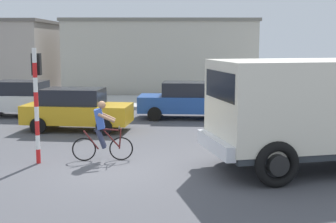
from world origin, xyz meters
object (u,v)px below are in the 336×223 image
(cyclist, at_px, (102,131))
(car_far_side, at_px, (19,98))
(truck_foreground, at_px, (313,107))
(car_white_mid, at_px, (186,100))
(car_red_near, at_px, (77,109))
(traffic_light_pole, at_px, (36,89))

(cyclist, distance_m, car_far_side, 9.42)
(truck_foreground, xyz_separation_m, cyclist, (-5.65, 0.94, -0.80))
(cyclist, bearing_deg, car_white_mid, 70.24)
(cyclist, relative_size, car_red_near, 0.41)
(traffic_light_pole, relative_size, car_far_side, 0.77)
(truck_foreground, relative_size, car_red_near, 1.39)
(cyclist, xyz_separation_m, car_white_mid, (2.69, 7.50, -0.05))
(cyclist, distance_m, car_red_near, 4.93)
(car_red_near, xyz_separation_m, car_far_side, (-3.23, 3.42, 0.00))
(car_far_side, bearing_deg, cyclist, -59.33)
(truck_foreground, bearing_deg, traffic_light_pole, 174.20)
(car_red_near, relative_size, car_white_mid, 1.02)
(traffic_light_pole, distance_m, car_white_mid, 8.97)
(cyclist, bearing_deg, car_far_side, 120.67)
(traffic_light_pole, distance_m, car_red_near, 5.03)
(car_red_near, bearing_deg, car_far_side, 133.39)
(truck_foreground, bearing_deg, car_far_side, 139.14)
(traffic_light_pole, xyz_separation_m, car_far_side, (-3.05, 8.29, -1.25))
(traffic_light_pole, xyz_separation_m, car_red_near, (0.18, 4.87, -1.25))
(truck_foreground, distance_m, car_far_side, 13.85)
(car_white_mid, height_order, car_far_side, same)
(traffic_light_pole, bearing_deg, car_red_near, 87.87)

